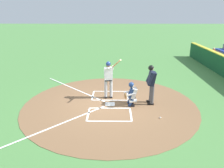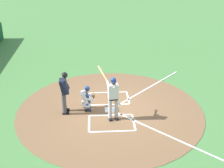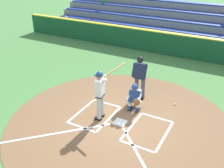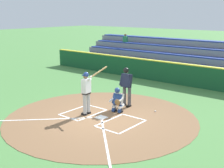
# 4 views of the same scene
# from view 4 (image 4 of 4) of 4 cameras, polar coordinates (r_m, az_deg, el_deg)

# --- Properties ---
(ground_plane) EXTENTS (120.00, 120.00, 0.00)m
(ground_plane) POSITION_cam_4_polar(r_m,az_deg,el_deg) (12.66, -2.07, -6.43)
(ground_plane) COLOR #4C8442
(dirt_circle) EXTENTS (8.00, 8.00, 0.01)m
(dirt_circle) POSITION_cam_4_polar(r_m,az_deg,el_deg) (12.66, -2.07, -6.40)
(dirt_circle) COLOR brown
(dirt_circle) RESTS_ON ground
(home_plate_and_chalk) EXTENTS (7.93, 4.91, 0.01)m
(home_plate_and_chalk) POSITION_cam_4_polar(r_m,az_deg,el_deg) (12.05, -4.86, -7.46)
(home_plate_and_chalk) COLOR white
(home_plate_and_chalk) RESTS_ON dirt_circle
(batter) EXTENTS (0.88, 0.81, 2.13)m
(batter) POSITION_cam_4_polar(r_m,az_deg,el_deg) (12.76, -4.85, -1.13)
(batter) COLOR #BCBCBC
(batter) RESTS_ON ground
(catcher) EXTENTS (0.62, 0.61, 1.13)m
(catcher) POSITION_cam_4_polar(r_m,az_deg,el_deg) (13.12, 1.09, -2.98)
(catcher) COLOR black
(catcher) RESTS_ON ground
(plate_umpire) EXTENTS (0.59, 0.42, 1.86)m
(plate_umpire) POSITION_cam_4_polar(r_m,az_deg,el_deg) (13.81, 2.77, -0.04)
(plate_umpire) COLOR #4C4C51
(plate_umpire) RESTS_ON ground
(baseball) EXTENTS (0.07, 0.07, 0.07)m
(baseball) POSITION_cam_4_polar(r_m,az_deg,el_deg) (13.47, 8.24, -5.14)
(baseball) COLOR white
(baseball) RESTS_ON ground
(backstop_wall) EXTENTS (22.00, 0.36, 1.31)m
(backstop_wall) POSITION_cam_4_polar(r_m,az_deg,el_deg) (18.56, 13.41, 1.81)
(backstop_wall) COLOR #19512D
(backstop_wall) RESTS_ON ground
(bleacher_stand) EXTENTS (20.00, 4.25, 2.55)m
(bleacher_stand) POSITION_cam_4_polar(r_m,az_deg,el_deg) (21.47, 17.31, 3.68)
(bleacher_stand) COLOR gray
(bleacher_stand) RESTS_ON ground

